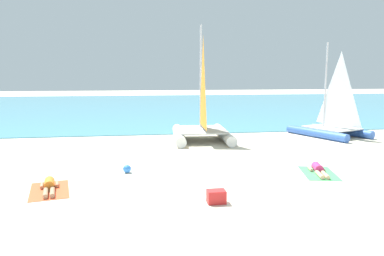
{
  "coord_description": "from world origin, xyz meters",
  "views": [
    {
      "loc": [
        -2.28,
        -10.68,
        3.47
      ],
      "look_at": [
        0.0,
        4.57,
        1.2
      ],
      "focal_mm": 34.04,
      "sensor_mm": 36.0,
      "label": 1
    }
  ],
  "objects_px": {
    "towel_right": "(319,173)",
    "cooler_box": "(216,197)",
    "sunbather_left": "(49,186)",
    "beach_ball": "(127,169)",
    "sailboat_white": "(202,123)",
    "towel_left": "(49,190)",
    "sunbather_right": "(318,169)",
    "sailboat_blue": "(331,122)"
  },
  "relations": [
    {
      "from": "sailboat_white",
      "to": "towel_left",
      "type": "distance_m",
      "value": 9.9
    },
    {
      "from": "sailboat_blue",
      "to": "towel_right",
      "type": "height_order",
      "value": "sailboat_blue"
    },
    {
      "from": "towel_left",
      "to": "sailboat_white",
      "type": "bearing_deg",
      "value": 52.12
    },
    {
      "from": "sailboat_white",
      "to": "sunbather_right",
      "type": "height_order",
      "value": "sailboat_white"
    },
    {
      "from": "towel_left",
      "to": "sunbather_right",
      "type": "bearing_deg",
      "value": 4.18
    },
    {
      "from": "cooler_box",
      "to": "towel_right",
      "type": "bearing_deg",
      "value": 29.49
    },
    {
      "from": "beach_ball",
      "to": "sunbather_left",
      "type": "bearing_deg",
      "value": -144.79
    },
    {
      "from": "sailboat_blue",
      "to": "towel_right",
      "type": "relative_size",
      "value": 2.77
    },
    {
      "from": "beach_ball",
      "to": "sunbather_right",
      "type": "bearing_deg",
      "value": -8.6
    },
    {
      "from": "towel_left",
      "to": "cooler_box",
      "type": "bearing_deg",
      "value": -20.75
    },
    {
      "from": "cooler_box",
      "to": "beach_ball",
      "type": "bearing_deg",
      "value": 125.56
    },
    {
      "from": "sunbather_left",
      "to": "cooler_box",
      "type": "relative_size",
      "value": 3.12
    },
    {
      "from": "sunbather_left",
      "to": "towel_right",
      "type": "height_order",
      "value": "sunbather_left"
    },
    {
      "from": "sunbather_right",
      "to": "cooler_box",
      "type": "relative_size",
      "value": 3.11
    },
    {
      "from": "towel_right",
      "to": "beach_ball",
      "type": "distance_m",
      "value": 6.81
    },
    {
      "from": "sailboat_white",
      "to": "sunbather_right",
      "type": "distance_m",
      "value": 7.75
    },
    {
      "from": "sailboat_white",
      "to": "towel_left",
      "type": "height_order",
      "value": "sailboat_white"
    },
    {
      "from": "sailboat_white",
      "to": "towel_left",
      "type": "xyz_separation_m",
      "value": [
        -6.05,
        -7.78,
        -0.9
      ]
    },
    {
      "from": "towel_left",
      "to": "cooler_box",
      "type": "xyz_separation_m",
      "value": [
        4.76,
        -1.8,
        0.17
      ]
    },
    {
      "from": "towel_left",
      "to": "sunbather_left",
      "type": "height_order",
      "value": "sunbather_left"
    },
    {
      "from": "sailboat_white",
      "to": "sunbather_right",
      "type": "relative_size",
      "value": 3.91
    },
    {
      "from": "beach_ball",
      "to": "cooler_box",
      "type": "relative_size",
      "value": 0.58
    },
    {
      "from": "sailboat_blue",
      "to": "towel_left",
      "type": "bearing_deg",
      "value": -171.73
    },
    {
      "from": "sailboat_blue",
      "to": "towel_left",
      "type": "height_order",
      "value": "sailboat_blue"
    },
    {
      "from": "sunbather_left",
      "to": "sunbather_right",
      "type": "height_order",
      "value": "same"
    },
    {
      "from": "cooler_box",
      "to": "sailboat_blue",
      "type": "bearing_deg",
      "value": 47.97
    },
    {
      "from": "sunbather_left",
      "to": "beach_ball",
      "type": "bearing_deg",
      "value": 23.65
    },
    {
      "from": "beach_ball",
      "to": "towel_left",
      "type": "bearing_deg",
      "value": -143.55
    },
    {
      "from": "sailboat_white",
      "to": "towel_right",
      "type": "xyz_separation_m",
      "value": [
        2.95,
        -7.19,
        -0.9
      ]
    },
    {
      "from": "sailboat_blue",
      "to": "cooler_box",
      "type": "bearing_deg",
      "value": -154.09
    },
    {
      "from": "sailboat_white",
      "to": "cooler_box",
      "type": "relative_size",
      "value": 12.18
    },
    {
      "from": "sailboat_white",
      "to": "beach_ball",
      "type": "relative_size",
      "value": 20.99
    },
    {
      "from": "towel_right",
      "to": "cooler_box",
      "type": "xyz_separation_m",
      "value": [
        -4.24,
        -2.4,
        0.17
      ]
    },
    {
      "from": "towel_right",
      "to": "sailboat_white",
      "type": "bearing_deg",
      "value": 112.29
    },
    {
      "from": "sunbather_right",
      "to": "towel_right",
      "type": "bearing_deg",
      "value": -90.0
    },
    {
      "from": "sunbather_left",
      "to": "towel_right",
      "type": "distance_m",
      "value": 9.03
    },
    {
      "from": "sailboat_blue",
      "to": "towel_right",
      "type": "xyz_separation_m",
      "value": [
        -4.51,
        -7.31,
        -0.78
      ]
    },
    {
      "from": "cooler_box",
      "to": "sunbather_right",
      "type": "bearing_deg",
      "value": 30.06
    },
    {
      "from": "sailboat_white",
      "to": "beach_ball",
      "type": "height_order",
      "value": "sailboat_white"
    },
    {
      "from": "sailboat_blue",
      "to": "towel_left",
      "type": "relative_size",
      "value": 2.77
    },
    {
      "from": "towel_left",
      "to": "sunbather_right",
      "type": "relative_size",
      "value": 1.22
    },
    {
      "from": "towel_right",
      "to": "sunbather_right",
      "type": "height_order",
      "value": "sunbather_right"
    }
  ]
}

